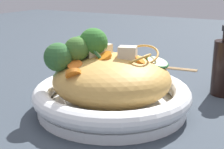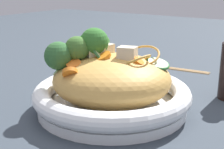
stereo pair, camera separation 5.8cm
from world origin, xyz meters
TOP-DOWN VIEW (x-y plane):
  - ground_plane at (0.00, 0.00)m, footprint 3.00×3.00m
  - serving_bowl at (0.00, 0.00)m, footprint 0.29×0.29m
  - noodle_heap at (-0.00, 0.00)m, footprint 0.21×0.21m
  - broccoli_florets at (0.01, -0.06)m, footprint 0.16×0.11m
  - carrot_coins at (0.04, -0.01)m, footprint 0.12×0.12m
  - zucchini_slices at (-0.02, 0.03)m, footprint 0.10×0.13m
  - chicken_chunks at (-0.01, -0.01)m, footprint 0.07×0.10m
  - chopsticks_pair at (-0.33, -0.03)m, footprint 0.04×0.21m

SIDE VIEW (x-z plane):
  - ground_plane at x=0.00m, z-range 0.00..0.00m
  - chopsticks_pair at x=-0.33m, z-range 0.00..0.01m
  - serving_bowl at x=0.00m, z-range 0.00..0.05m
  - noodle_heap at x=0.00m, z-range 0.01..0.11m
  - zucchini_slices at x=-0.02m, z-range 0.08..0.11m
  - carrot_coins at x=0.04m, z-range 0.08..0.11m
  - chicken_chunks at x=-0.01m, z-range 0.09..0.12m
  - broccoli_florets at x=0.01m, z-range 0.07..0.15m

